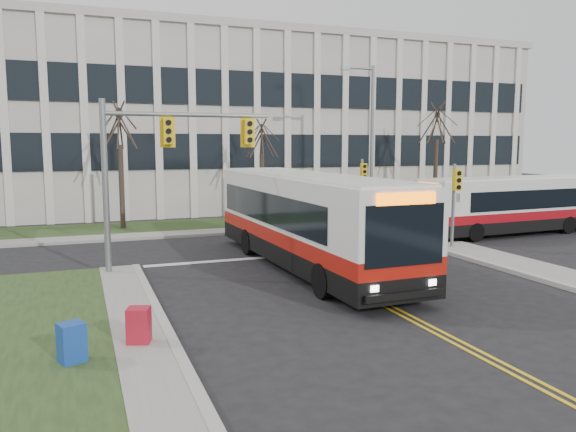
# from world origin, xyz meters

# --- Properties ---
(ground) EXTENTS (120.00, 120.00, 0.00)m
(ground) POSITION_xyz_m (0.00, 0.00, 0.00)
(ground) COLOR black
(ground) RESTS_ON ground
(sidewalk_cross) EXTENTS (44.00, 1.60, 0.14)m
(sidewalk_cross) POSITION_xyz_m (5.00, 15.20, 0.07)
(sidewalk_cross) COLOR #9E9B93
(sidewalk_cross) RESTS_ON ground
(building_lawn) EXTENTS (44.00, 5.00, 0.12)m
(building_lawn) POSITION_xyz_m (5.00, 18.00, 0.06)
(building_lawn) COLOR #26401B
(building_lawn) RESTS_ON ground
(office_building) EXTENTS (40.00, 16.00, 12.00)m
(office_building) POSITION_xyz_m (5.00, 30.00, 6.00)
(office_building) COLOR beige
(office_building) RESTS_ON ground
(mast_arm_signal) EXTENTS (6.11, 0.38, 6.20)m
(mast_arm_signal) POSITION_xyz_m (-5.62, 7.16, 4.26)
(mast_arm_signal) COLOR slate
(mast_arm_signal) RESTS_ON ground
(signal_pole_near) EXTENTS (0.34, 0.39, 3.80)m
(signal_pole_near) POSITION_xyz_m (7.20, 6.90, 2.50)
(signal_pole_near) COLOR slate
(signal_pole_near) RESTS_ON ground
(signal_pole_far) EXTENTS (0.34, 0.39, 3.80)m
(signal_pole_far) POSITION_xyz_m (7.20, 15.40, 2.50)
(signal_pole_far) COLOR slate
(signal_pole_far) RESTS_ON ground
(streetlight) EXTENTS (2.15, 0.25, 9.20)m
(streetlight) POSITION_xyz_m (8.03, 16.20, 5.19)
(streetlight) COLOR slate
(streetlight) RESTS_ON ground
(directory_sign) EXTENTS (1.50, 0.12, 2.00)m
(directory_sign) POSITION_xyz_m (2.50, 17.50, 1.17)
(directory_sign) COLOR slate
(directory_sign) RESTS_ON ground
(tree_left) EXTENTS (1.80, 1.80, 7.70)m
(tree_left) POSITION_xyz_m (-6.00, 18.00, 5.51)
(tree_left) COLOR #42352B
(tree_left) RESTS_ON ground
(tree_mid) EXTENTS (1.80, 1.80, 6.82)m
(tree_mid) POSITION_xyz_m (2.00, 18.20, 4.88)
(tree_mid) COLOR #42352B
(tree_mid) RESTS_ON ground
(tree_right) EXTENTS (1.80, 1.80, 8.25)m
(tree_right) POSITION_xyz_m (14.00, 18.00, 5.91)
(tree_right) COLOR #42352B
(tree_right) RESTS_ON ground
(bus_main) EXTENTS (3.11, 13.04, 3.46)m
(bus_main) POSITION_xyz_m (-0.20, 5.90, 1.73)
(bus_main) COLOR silver
(bus_main) RESTS_ON ground
(bus_cross) EXTENTS (11.01, 2.92, 2.91)m
(bus_cross) POSITION_xyz_m (12.92, 9.57, 1.45)
(bus_cross) COLOR silver
(bus_cross) RESTS_ON ground
(newspaper_box_blue) EXTENTS (0.63, 0.60, 0.95)m
(newspaper_box_blue) POSITION_xyz_m (-8.46, -1.25, 0.47)
(newspaper_box_blue) COLOR #16409A
(newspaper_box_blue) RESTS_ON ground
(newspaper_box_red) EXTENTS (0.62, 0.59, 0.95)m
(newspaper_box_red) POSITION_xyz_m (-7.04, -0.60, 0.47)
(newspaper_box_red) COLOR #AE1628
(newspaper_box_red) RESTS_ON ground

